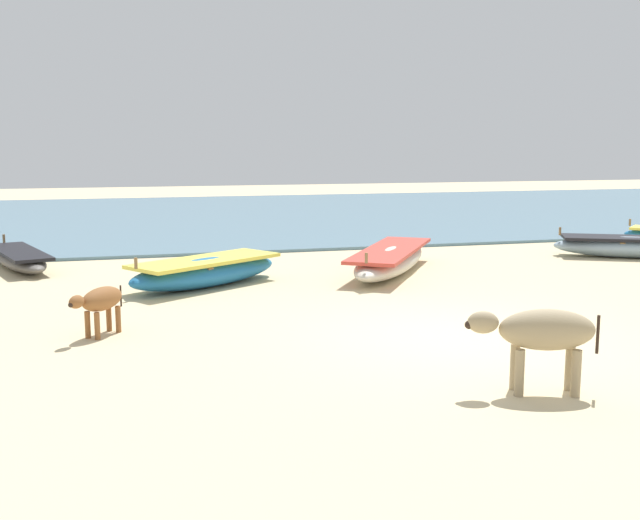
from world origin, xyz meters
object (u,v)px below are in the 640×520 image
Objects in this scene: cow_adult_dun at (542,333)px; calf_near_brown at (100,301)px; fishing_boat_0 at (206,271)px; fishing_boat_5 at (631,246)px; fishing_boat_2 at (391,259)px; fishing_boat_1 at (19,258)px.

calf_near_brown is at bearing -21.96° from cow_adult_dun.
calf_near_brown is (-1.91, -3.44, 0.22)m from fishing_boat_0.
fishing_boat_5 is 3.88× the size of calf_near_brown.
fishing_boat_2 is (4.05, 0.53, -0.01)m from fishing_boat_0.
fishing_boat_0 is 0.94× the size of fishing_boat_5.
fishing_boat_0 is 4.95m from fishing_boat_1.
fishing_boat_1 is at bearing -75.74° from fishing_boat_2.
fishing_boat_2 is 3.09× the size of cow_adult_dun.
calf_near_brown reaches higher than fishing_boat_1.
fishing_boat_2 is 7.16m from calf_near_brown.
cow_adult_dun reaches higher than fishing_boat_5.
fishing_boat_1 is 8.26m from fishing_boat_2.
fishing_boat_1 is 0.81× the size of fishing_boat_2.
fishing_boat_0 is 0.97× the size of fishing_boat_1.
fishing_boat_5 is at bearing 148.93° from calf_near_brown.
fishing_boat_0 is 0.79× the size of fishing_boat_2.
fishing_boat_1 is at bearing 17.75° from fishing_boat_5.
cow_adult_dun is at bearing 77.94° from fishing_boat_0.
calf_near_brown is (1.86, -6.65, 0.29)m from fishing_boat_1.
fishing_boat_2 reaches higher than calf_near_brown.
fishing_boat_5 is 11.30m from cow_adult_dun.
fishing_boat_1 is at bearing -125.11° from calf_near_brown.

